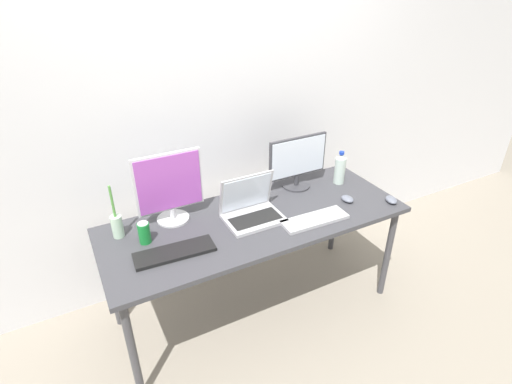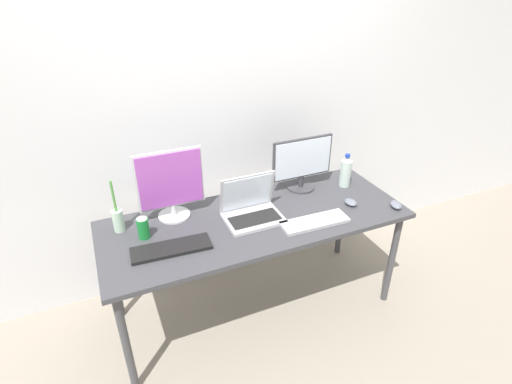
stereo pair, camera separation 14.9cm
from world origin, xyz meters
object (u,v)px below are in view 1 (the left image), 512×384
(monitor_center, at_px, (298,161))
(laptop_silver, at_px, (251,209))
(mouse_by_keyboard, at_px, (391,200))
(keyboard_aux, at_px, (315,219))
(bamboo_vase, at_px, (117,225))
(water_bottle, at_px, (340,169))
(mouse_by_laptop, at_px, (347,199))
(soda_can_near_keyboard, at_px, (144,233))
(work_desk, at_px, (256,226))
(monitor_left, at_px, (170,187))
(keyboard_main, at_px, (175,252))

(monitor_center, bearing_deg, laptop_silver, -155.98)
(laptop_silver, distance_m, mouse_by_keyboard, 0.93)
(keyboard_aux, distance_m, bamboo_vase, 1.14)
(monitor_center, bearing_deg, water_bottle, -17.52)
(monitor_center, distance_m, laptop_silver, 0.52)
(mouse_by_laptop, height_order, soda_can_near_keyboard, soda_can_near_keyboard)
(mouse_by_laptop, bearing_deg, work_desk, 166.89)
(monitor_left, xyz_separation_m, bamboo_vase, (-0.33, -0.02, -0.15))
(work_desk, bearing_deg, soda_can_near_keyboard, 174.14)
(mouse_by_laptop, relative_size, soda_can_near_keyboard, 0.72)
(monitor_center, distance_m, keyboard_main, 1.05)
(work_desk, bearing_deg, keyboard_aux, -33.48)
(keyboard_main, xyz_separation_m, mouse_by_keyboard, (1.41, -0.14, 0.01))
(mouse_by_keyboard, bearing_deg, monitor_center, 150.73)
(laptop_silver, xyz_separation_m, mouse_by_laptop, (0.64, -0.12, -0.04))
(monitor_center, height_order, bamboo_vase, monitor_center)
(keyboard_main, height_order, soda_can_near_keyboard, soda_can_near_keyboard)
(work_desk, bearing_deg, mouse_by_laptop, -9.39)
(monitor_center, bearing_deg, bamboo_vase, -178.54)
(monitor_left, height_order, soda_can_near_keyboard, monitor_left)
(work_desk, relative_size, laptop_silver, 5.41)
(keyboard_aux, xyz_separation_m, soda_can_near_keyboard, (-0.95, 0.26, 0.05))
(laptop_silver, bearing_deg, bamboo_vase, 167.03)
(laptop_silver, relative_size, mouse_by_keyboard, 3.53)
(mouse_by_laptop, relative_size, bamboo_vase, 0.28)
(monitor_center, distance_m, mouse_by_laptop, 0.42)
(monitor_center, bearing_deg, soda_can_near_keyboard, -171.82)
(keyboard_main, distance_m, mouse_by_keyboard, 1.42)
(keyboard_aux, xyz_separation_m, mouse_by_keyboard, (0.57, -0.05, 0.01))
(soda_can_near_keyboard, bearing_deg, keyboard_main, -57.60)
(work_desk, xyz_separation_m, bamboo_vase, (-0.78, 0.19, 0.14))
(water_bottle, bearing_deg, laptop_silver, -171.59)
(water_bottle, height_order, soda_can_near_keyboard, water_bottle)
(keyboard_aux, relative_size, mouse_by_keyboard, 4.26)
(water_bottle, distance_m, bamboo_vase, 1.51)
(monitor_center, height_order, water_bottle, monitor_center)
(monitor_center, height_order, mouse_by_laptop, monitor_center)
(work_desk, xyz_separation_m, mouse_by_keyboard, (0.86, -0.25, 0.08))
(work_desk, xyz_separation_m, monitor_center, (0.44, 0.22, 0.25))
(monitor_left, distance_m, keyboard_main, 0.40)
(laptop_silver, relative_size, mouse_by_laptop, 3.77)
(keyboard_main, height_order, bamboo_vase, bamboo_vase)
(mouse_by_keyboard, xyz_separation_m, soda_can_near_keyboard, (-1.52, 0.31, 0.04))
(laptop_silver, bearing_deg, mouse_by_laptop, -10.81)
(work_desk, xyz_separation_m, keyboard_aux, (0.30, -0.20, 0.07))
(mouse_by_laptop, bearing_deg, mouse_by_keyboard, -34.17)
(monitor_left, bearing_deg, work_desk, -25.67)
(monitor_left, relative_size, laptop_silver, 1.26)
(bamboo_vase, bearing_deg, soda_can_near_keyboard, -46.65)
(mouse_by_laptop, bearing_deg, bamboo_vase, 164.31)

